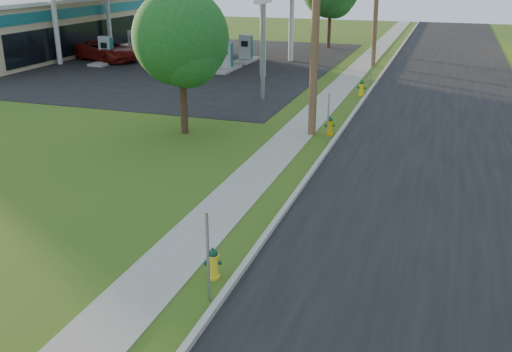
{
  "coord_description": "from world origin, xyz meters",
  "views": [
    {
      "loc": [
        4.42,
        -5.17,
        6.54
      ],
      "look_at": [
        0.0,
        8.0,
        1.4
      ],
      "focal_mm": 40.0,
      "sensor_mm": 36.0,
      "label": 1
    }
  ],
  "objects": [
    {
      "name": "hydrant_far",
      "position": [
        0.19,
        25.13,
        0.41
      ],
      "size": [
        0.43,
        0.38,
        0.83
      ],
      "color": "yellow",
      "rests_on": "ground"
    },
    {
      "name": "convenience_store",
      "position": [
        -26.98,
        32.0,
        2.13
      ],
      "size": [
        10.4,
        22.4,
        4.25
      ],
      "color": "tan",
      "rests_on": "ground"
    },
    {
      "name": "tree_verge",
      "position": [
        -5.56,
        15.49,
        3.73
      ],
      "size": [
        3.82,
        3.82,
        5.8
      ],
      "color": "#352218",
      "rests_on": "ground"
    },
    {
      "name": "fuel_pump_se",
      "position": [
        -9.5,
        34.0,
        0.72
      ],
      "size": [
        1.2,
        3.2,
        1.9
      ],
      "color": "#9F9C91",
      "rests_on": "ground"
    },
    {
      "name": "sign_post_mid",
      "position": [
        0.25,
        16.0,
        1.0
      ],
      "size": [
        0.05,
        0.04,
        2.0
      ],
      "primitive_type": "cube",
      "color": "gray",
      "rests_on": "ground"
    },
    {
      "name": "fuel_pump_nw",
      "position": [
        -18.5,
        30.0,
        0.72
      ],
      "size": [
        1.2,
        3.2,
        1.9
      ],
      "color": "#9F9C91",
      "rests_on": "ground"
    },
    {
      "name": "hydrant_mid",
      "position": [
        0.11,
        17.14,
        0.39
      ],
      "size": [
        0.41,
        0.37,
        0.79
      ],
      "color": "#E8AB00",
      "rests_on": "ground"
    },
    {
      "name": "utility_pole_mid",
      "position": [
        -0.6,
        17.0,
        4.95
      ],
      "size": [
        1.4,
        0.32,
        9.8
      ],
      "color": "brown",
      "rests_on": "ground"
    },
    {
      "name": "sign_post_far",
      "position": [
        0.25,
        28.2,
        1.0
      ],
      "size": [
        0.05,
        0.04,
        2.0
      ],
      "primitive_type": "cube",
      "color": "gray",
      "rests_on": "ground"
    },
    {
      "name": "fuel_pump_ne",
      "position": [
        -9.5,
        30.0,
        0.72
      ],
      "size": [
        1.2,
        3.2,
        1.9
      ],
      "color": "#9F9C91",
      "rests_on": "ground"
    },
    {
      "name": "car_red",
      "position": [
        -19.08,
        31.06,
        0.77
      ],
      "size": [
        6.12,
        4.56,
        1.54
      ],
      "primitive_type": "imported",
      "rotation": [
        0.0,
        0.0,
        1.16
      ],
      "color": "maroon",
      "rests_on": "ground"
    },
    {
      "name": "curb",
      "position": [
        0.5,
        10.0,
        0.07
      ],
      "size": [
        0.15,
        120.0,
        0.15
      ],
      "primitive_type": "cube",
      "color": "#9F9C91",
      "rests_on": "ground"
    },
    {
      "name": "hydrant_near",
      "position": [
        -0.01,
        5.07,
        0.37
      ],
      "size": [
        0.39,
        0.35,
        0.75
      ],
      "color": "yellow",
      "rests_on": "ground"
    },
    {
      "name": "sign_post_near",
      "position": [
        0.25,
        4.2,
        1.0
      ],
      "size": [
        0.05,
        0.04,
        2.0
      ],
      "primitive_type": "cube",
      "color": "gray",
      "rests_on": "ground"
    },
    {
      "name": "road",
      "position": [
        4.5,
        10.0,
        0.01
      ],
      "size": [
        8.0,
        120.0,
        0.02
      ],
      "primitive_type": "cube",
      "color": "black",
      "rests_on": "ground"
    },
    {
      "name": "fuel_pump_sw",
      "position": [
        -18.5,
        34.0,
        0.72
      ],
      "size": [
        1.2,
        3.2,
        1.9
      ],
      "color": "#9F9C91",
      "rests_on": "ground"
    },
    {
      "name": "sidewalk",
      "position": [
        -1.25,
        10.0,
        0.01
      ],
      "size": [
        1.5,
        120.0,
        0.03
      ],
      "primitive_type": "cube",
      "color": "gray",
      "rests_on": "ground"
    },
    {
      "name": "forecourt",
      "position": [
        -16.0,
        32.0,
        0.01
      ],
      "size": [
        26.0,
        28.0,
        0.02
      ],
      "primitive_type": "cube",
      "color": "black",
      "rests_on": "ground"
    }
  ]
}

